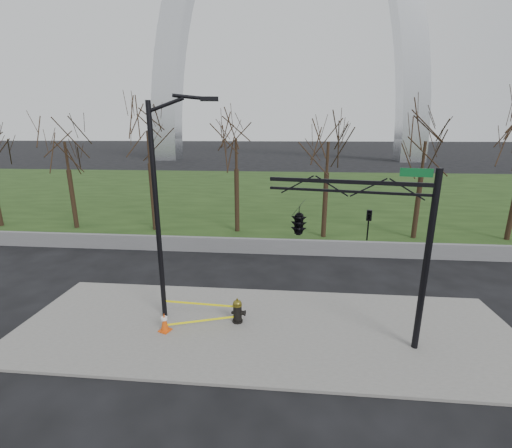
# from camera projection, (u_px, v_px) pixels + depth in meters

# --- Properties ---
(ground) EXTENTS (500.00, 500.00, 0.00)m
(ground) POSITION_uv_depth(u_px,v_px,m) (264.00, 329.00, 12.36)
(ground) COLOR black
(ground) RESTS_ON ground
(sidewalk) EXTENTS (18.00, 6.00, 0.10)m
(sidewalk) POSITION_uv_depth(u_px,v_px,m) (264.00, 328.00, 12.34)
(sidewalk) COLOR slate
(sidewalk) RESTS_ON ground
(grass_strip) EXTENTS (120.00, 40.00, 0.06)m
(grass_strip) POSITION_uv_depth(u_px,v_px,m) (281.00, 191.00, 41.15)
(grass_strip) COLOR #1C3212
(grass_strip) RESTS_ON ground
(guardrail) EXTENTS (60.00, 0.30, 0.90)m
(guardrail) POSITION_uv_depth(u_px,v_px,m) (273.00, 246.00, 19.92)
(guardrail) COLOR #59595B
(guardrail) RESTS_ON ground
(gateway_arch) EXTENTS (66.00, 6.00, 65.00)m
(gateway_arch) POSITION_uv_depth(u_px,v_px,m) (288.00, 14.00, 75.76)
(gateway_arch) COLOR silver
(gateway_arch) RESTS_ON ground
(tree_row) EXTENTS (52.55, 4.00, 7.67)m
(tree_row) POSITION_uv_depth(u_px,v_px,m) (325.00, 181.00, 22.57)
(tree_row) COLOR black
(tree_row) RESTS_ON ground
(fire_hydrant) EXTENTS (0.60, 0.39, 0.96)m
(fire_hydrant) POSITION_uv_depth(u_px,v_px,m) (238.00, 311.00, 12.55)
(fire_hydrant) COLOR black
(fire_hydrant) RESTS_ON sidewalk
(traffic_cone) EXTENTS (0.48, 0.48, 0.71)m
(traffic_cone) POSITION_uv_depth(u_px,v_px,m) (165.00, 322.00, 12.00)
(traffic_cone) COLOR #D5470B
(traffic_cone) RESTS_ON sidewalk
(street_light) EXTENTS (2.37, 0.60, 8.21)m
(street_light) POSITION_uv_depth(u_px,v_px,m) (162.00, 199.00, 11.90)
(street_light) COLOR black
(street_light) RESTS_ON ground
(traffic_signal_mast) EXTENTS (5.01, 2.54, 6.00)m
(traffic_signal_mast) POSITION_uv_depth(u_px,v_px,m) (322.00, 222.00, 11.02)
(traffic_signal_mast) COLOR black
(traffic_signal_mast) RESTS_ON ground
(caution_tape) EXTENTS (2.88, 1.02, 0.48)m
(caution_tape) POSITION_uv_depth(u_px,v_px,m) (201.00, 312.00, 12.53)
(caution_tape) COLOR #FFF70D
(caution_tape) RESTS_ON ground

